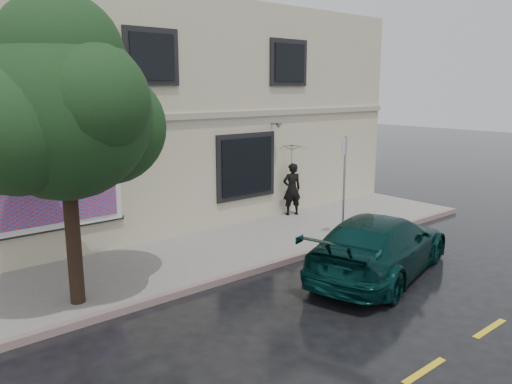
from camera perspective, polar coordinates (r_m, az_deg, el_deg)
ground at (r=10.77m, az=2.29°, el=-12.26°), size 90.00×90.00×0.00m
sidewalk at (r=13.16m, az=-7.34°, el=-7.44°), size 20.00×3.50×0.15m
curb at (r=11.81m, az=-2.67°, el=-9.65°), size 20.00×0.18×0.16m
road_marking at (r=8.80m, az=18.69°, el=-18.77°), size 19.00×0.12×0.01m
building at (r=17.58m, az=-17.94°, el=8.34°), size 20.00×8.12×7.00m
billboard at (r=12.87m, az=-23.79°, el=0.32°), size 4.30×0.16×2.20m
car at (r=12.27m, az=13.99°, el=-5.90°), size 5.45×3.46×1.47m
pedestrian at (r=16.88m, az=4.12°, el=0.33°), size 0.76×0.63×1.78m
umbrella at (r=16.67m, az=4.18°, el=4.58°), size 1.11×1.11×0.74m
street_tree at (r=10.09m, az=-21.14°, el=8.35°), size 3.30×3.30×5.43m
sign_pole at (r=14.22m, az=10.06°, el=1.50°), size 0.36×0.08×2.95m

